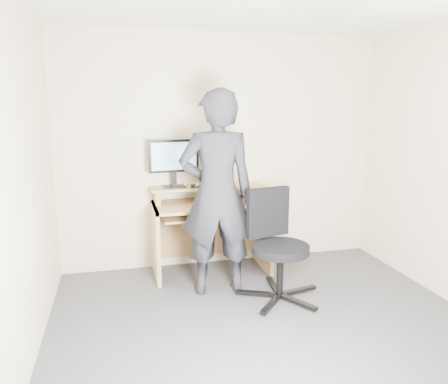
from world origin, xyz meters
name	(u,v)px	position (x,y,z in m)	size (l,w,h in m)	color
ground	(277,339)	(0.00, 0.00, 0.00)	(3.50, 3.50, 0.00)	#4C4C51
back_wall	(223,152)	(0.00, 1.75, 1.25)	(3.50, 0.02, 2.50)	beige
desk	(209,220)	(-0.20, 1.53, 0.55)	(1.20, 0.60, 0.91)	tan
monitor	(174,159)	(-0.56, 1.59, 1.21)	(0.52, 0.15, 0.50)	black
external_drive	(210,176)	(-0.17, 1.62, 1.01)	(0.07, 0.13, 0.20)	black
travel_mug	(224,175)	(-0.01, 1.63, 1.01)	(0.09, 0.09, 0.20)	silver
smartphone	(231,184)	(0.05, 1.59, 0.92)	(0.07, 0.13, 0.01)	black
charger	(193,186)	(-0.38, 1.51, 0.93)	(0.04, 0.04, 0.04)	black
headphones	(191,185)	(-0.37, 1.63, 0.92)	(0.16, 0.16, 0.02)	silver
keyboard	(211,213)	(-0.22, 1.36, 0.67)	(0.46, 0.18, 0.03)	black
mouse	(235,203)	(0.03, 1.35, 0.77)	(0.10, 0.06, 0.04)	black
office_chair	(276,241)	(0.25, 0.72, 0.54)	(0.78, 0.76, 0.98)	black
person	(217,194)	(-0.25, 0.97, 0.95)	(0.70, 0.46, 1.91)	black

